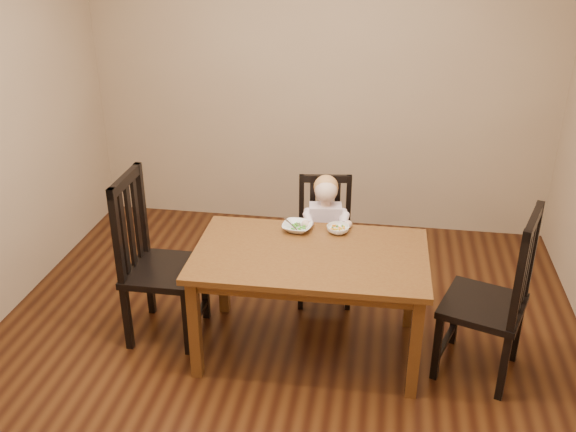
% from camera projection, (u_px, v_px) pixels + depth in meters
% --- Properties ---
extents(room, '(4.01, 4.01, 2.71)m').
position_uv_depth(room, '(280.00, 156.00, 3.62)').
color(room, '#43220E').
rests_on(room, ground).
extents(dining_table, '(1.45, 0.88, 0.72)m').
position_uv_depth(dining_table, '(310.00, 265.00, 3.95)').
color(dining_table, '#4F2B12').
rests_on(dining_table, room).
extents(chair_child, '(0.44, 0.42, 0.91)m').
position_uv_depth(chair_child, '(324.00, 242.00, 4.65)').
color(chair_child, black).
rests_on(chair_child, room).
extents(chair_left, '(0.47, 0.49, 1.14)m').
position_uv_depth(chair_left, '(155.00, 261.00, 4.17)').
color(chair_left, black).
rests_on(chair_left, room).
extents(chair_right, '(0.59, 0.60, 1.11)m').
position_uv_depth(chair_right, '(494.00, 299.00, 3.79)').
color(chair_right, black).
rests_on(chair_right, room).
extents(toddler, '(0.35, 0.41, 0.52)m').
position_uv_depth(toddler, '(325.00, 228.00, 4.55)').
color(toddler, silver).
rests_on(toddler, chair_child).
extents(bowl_peas, '(0.21, 0.21, 0.05)m').
position_uv_depth(bowl_peas, '(297.00, 227.00, 4.18)').
color(bowl_peas, white).
rests_on(bowl_peas, dining_table).
extents(bowl_veg, '(0.17, 0.17, 0.05)m').
position_uv_depth(bowl_veg, '(338.00, 229.00, 4.16)').
color(bowl_veg, white).
rests_on(bowl_veg, dining_table).
extents(fork, '(0.11, 0.09, 0.05)m').
position_uv_depth(fork, '(291.00, 225.00, 4.16)').
color(fork, silver).
rests_on(fork, bowl_peas).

